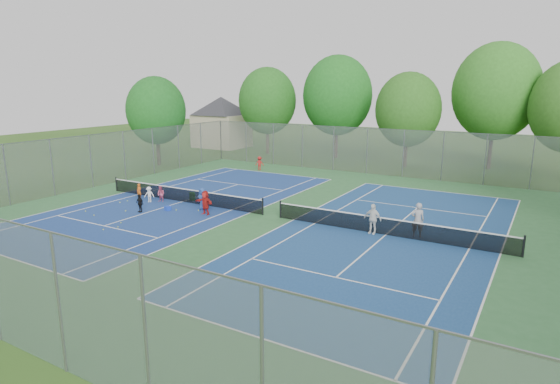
{
  "coord_description": "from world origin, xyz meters",
  "views": [
    {
      "loc": [
        14.04,
        -22.84,
        7.68
      ],
      "look_at": [
        0.0,
        1.0,
        1.3
      ],
      "focal_mm": 30.0,
      "sensor_mm": 36.0,
      "label": 1
    }
  ],
  "objects_px": {
    "ball_crate": "(168,208)",
    "net_left": "(182,195)",
    "ball_hopper": "(192,196)",
    "net_right": "(386,227)",
    "instructor": "(418,220)"
  },
  "relations": [
    {
      "from": "ball_crate",
      "to": "ball_hopper",
      "type": "distance_m",
      "value": 2.78
    },
    {
      "from": "ball_crate",
      "to": "net_left",
      "type": "bearing_deg",
      "value": 108.23
    },
    {
      "from": "net_right",
      "to": "net_left",
      "type": "bearing_deg",
      "value": 180.0
    },
    {
      "from": "net_right",
      "to": "ball_crate",
      "type": "bearing_deg",
      "value": -170.96
    },
    {
      "from": "ball_crate",
      "to": "ball_hopper",
      "type": "relative_size",
      "value": 0.57
    },
    {
      "from": "net_left",
      "to": "ball_crate",
      "type": "relative_size",
      "value": 39.57
    },
    {
      "from": "ball_hopper",
      "to": "instructor",
      "type": "bearing_deg",
      "value": -0.31
    },
    {
      "from": "ball_hopper",
      "to": "net_left",
      "type": "bearing_deg",
      "value": -117.13
    },
    {
      "from": "ball_crate",
      "to": "instructor",
      "type": "xyz_separation_m",
      "value": [
        14.76,
        2.67,
        0.77
      ]
    },
    {
      "from": "net_left",
      "to": "net_right",
      "type": "distance_m",
      "value": 14.0
    },
    {
      "from": "net_right",
      "to": "ball_hopper",
      "type": "relative_size",
      "value": 22.66
    },
    {
      "from": "net_left",
      "to": "ball_hopper",
      "type": "height_order",
      "value": "net_left"
    },
    {
      "from": "ball_crate",
      "to": "net_right",
      "type": "bearing_deg",
      "value": 9.04
    },
    {
      "from": "ball_hopper",
      "to": "ball_crate",
      "type": "bearing_deg",
      "value": -82.28
    },
    {
      "from": "net_right",
      "to": "ball_crate",
      "type": "xyz_separation_m",
      "value": [
        -13.3,
        -2.12,
        -0.32
      ]
    }
  ]
}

